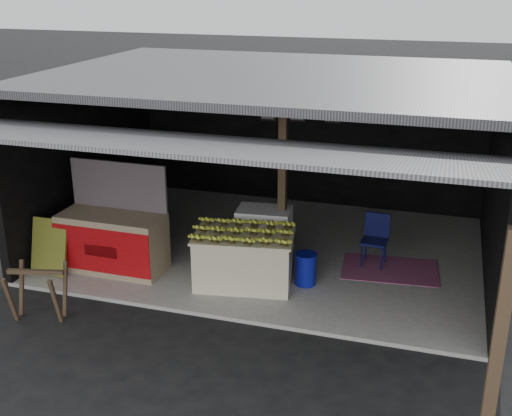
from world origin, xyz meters
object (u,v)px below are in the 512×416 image
(white_crate, at_px, (264,236))
(banana_table, at_px, (244,259))
(sawhorse, at_px, (37,288))
(water_barrel, at_px, (306,270))
(plastic_chair, at_px, (376,235))
(neighbor_stall, at_px, (113,239))

(white_crate, bearing_deg, banana_table, -101.11)
(sawhorse, xyz_separation_m, water_barrel, (3.27, 2.00, -0.18))
(white_crate, distance_m, plastic_chair, 1.79)
(white_crate, distance_m, sawhorse, 3.52)
(white_crate, relative_size, plastic_chair, 1.12)
(water_barrel, distance_m, plastic_chair, 1.41)
(sawhorse, bearing_deg, white_crate, 32.21)
(sawhorse, bearing_deg, water_barrel, 17.89)
(water_barrel, height_order, plastic_chair, plastic_chair)
(neighbor_stall, relative_size, plastic_chair, 2.01)
(sawhorse, distance_m, water_barrel, 3.83)
(banana_table, bearing_deg, sawhorse, -153.28)
(white_crate, height_order, neighbor_stall, neighbor_stall)
(neighbor_stall, height_order, sawhorse, neighbor_stall)
(banana_table, bearing_deg, water_barrel, 8.30)
(plastic_chair, bearing_deg, white_crate, -158.52)
(plastic_chair, bearing_deg, banana_table, -138.93)
(banana_table, distance_m, sawhorse, 2.94)
(plastic_chair, bearing_deg, water_barrel, -126.16)
(water_barrel, relative_size, plastic_chair, 0.56)
(banana_table, height_order, sawhorse, banana_table)
(banana_table, distance_m, plastic_chair, 2.22)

